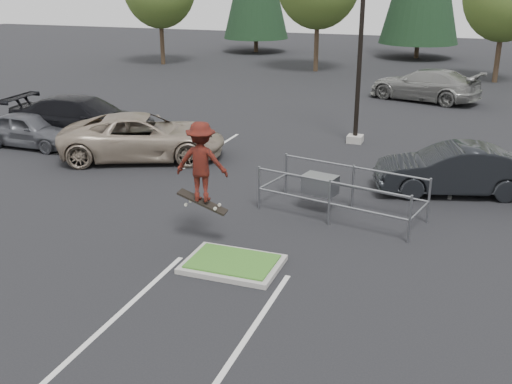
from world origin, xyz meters
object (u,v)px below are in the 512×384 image
(car_l_tan, at_px, (140,137))
(skateboarder, at_px, (201,162))
(car_r_charc, at_px, (453,170))
(car_far_silver, at_px, (426,85))
(cart_corral, at_px, (325,185))
(car_l_grey, at_px, (30,129))
(light_pole, at_px, (361,27))
(car_l_black, at_px, (84,119))

(car_l_tan, bearing_deg, skateboarder, -161.65)
(car_r_charc, relative_size, car_far_silver, 0.79)
(cart_corral, distance_m, car_far_silver, 17.93)
(skateboarder, xyz_separation_m, car_l_tan, (-5.30, 6.00, -1.30))
(car_l_tan, distance_m, car_l_grey, 5.00)
(light_pole, height_order, car_r_charc, light_pole)
(cart_corral, bearing_deg, skateboarder, -114.98)
(light_pole, relative_size, skateboarder, 4.41)
(car_l_grey, bearing_deg, car_r_charc, -89.47)
(car_r_charc, bearing_deg, light_pole, -157.83)
(light_pole, bearing_deg, cart_corral, -85.17)
(cart_corral, relative_size, car_l_tan, 0.80)
(light_pole, bearing_deg, car_l_tan, -144.46)
(cart_corral, bearing_deg, car_l_black, 170.88)
(cart_corral, xyz_separation_m, car_far_silver, (1.20, 17.89, 0.05))
(car_r_charc, bearing_deg, skateboarder, -60.02)
(skateboarder, distance_m, car_r_charc, 8.39)
(car_l_tan, height_order, car_far_silver, car_far_silver)
(light_pole, xyz_separation_m, car_l_black, (-10.50, -3.51, -3.65))
(car_l_black, relative_size, car_l_grey, 1.54)
(cart_corral, height_order, car_r_charc, car_r_charc)
(cart_corral, height_order, car_l_tan, car_l_tan)
(car_l_grey, height_order, car_r_charc, car_r_charc)
(car_l_tan, distance_m, car_l_black, 3.81)
(car_far_silver, bearing_deg, car_l_black, -24.92)
(light_pole, bearing_deg, skateboarder, -98.79)
(car_l_tan, relative_size, car_l_grey, 1.48)
(cart_corral, relative_size, skateboarder, 2.07)
(car_l_black, bearing_deg, car_l_grey, 130.06)
(light_pole, distance_m, car_r_charc, 7.44)
(car_far_silver, bearing_deg, skateboarder, 7.92)
(car_l_black, bearing_deg, car_r_charc, -100.67)
(car_l_black, distance_m, car_l_grey, 2.13)
(skateboarder, bearing_deg, cart_corral, -136.96)
(car_l_tan, relative_size, car_l_black, 0.96)
(skateboarder, relative_size, car_l_black, 0.37)
(cart_corral, relative_size, car_l_grey, 1.18)
(light_pole, height_order, skateboarder, light_pole)
(skateboarder, relative_size, car_r_charc, 0.49)
(cart_corral, xyz_separation_m, car_l_tan, (-7.67, 2.89, 0.02))
(car_far_silver, bearing_deg, car_l_tan, -13.03)
(cart_corral, relative_size, car_far_silver, 0.80)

